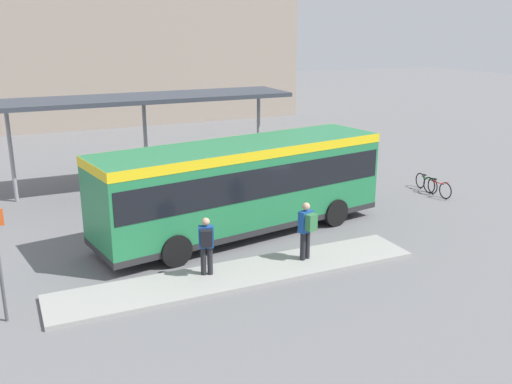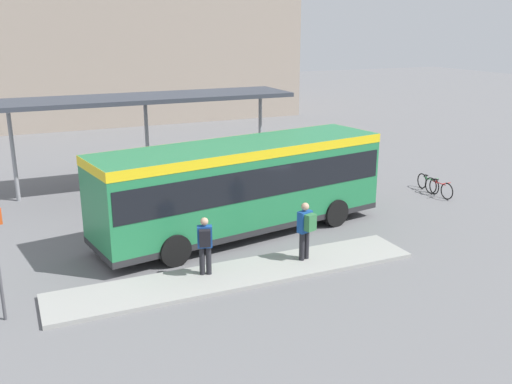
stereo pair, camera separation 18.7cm
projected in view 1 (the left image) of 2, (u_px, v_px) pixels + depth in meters
name	position (u px, v px, depth m)	size (l,w,h in m)	color
ground_plane	(243.00, 233.00, 19.37)	(120.00, 120.00, 0.00)	slate
curb_island	(241.00, 274.00, 16.02)	(10.59, 1.80, 0.12)	#9E9E99
city_bus	(243.00, 182.00, 18.86)	(10.30, 4.15, 3.10)	#237A47
pedestrian_waiting	(206.00, 243.00, 15.59)	(0.47, 0.51, 1.66)	#232328
pedestrian_companion	(307.00, 227.00, 16.63)	(0.49, 0.53, 1.75)	#232328
bicycle_red	(437.00, 187.00, 23.50)	(0.48, 1.62, 0.70)	black
bicycle_green	(426.00, 183.00, 24.23)	(0.48, 1.56, 0.68)	black
station_shelter	(143.00, 100.00, 23.90)	(12.56, 3.01, 3.93)	#383D47
station_building	(113.00, 26.00, 44.16)	(24.50, 14.75, 13.35)	gray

